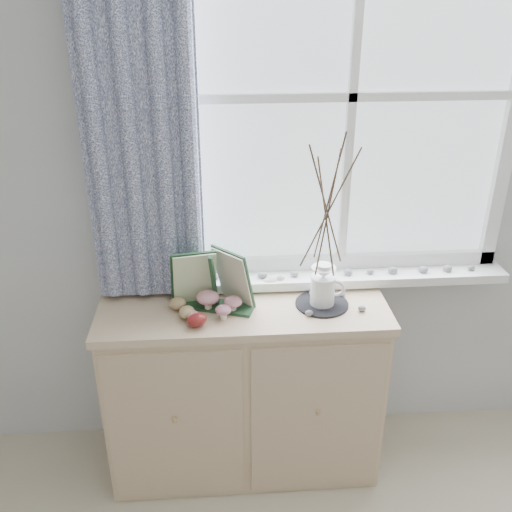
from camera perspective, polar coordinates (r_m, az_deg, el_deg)
The scene contains 9 objects.
room_shell at distance 0.63m, azimuth 21.65°, elevation -16.61°, with size 4.04×4.04×2.62m.
sideboard at distance 2.61m, azimuth -1.20°, elevation -13.03°, with size 1.20×0.45×0.85m.
botanical_book at distance 2.27m, azimuth -4.25°, elevation -2.66°, with size 0.38×0.13×0.26m, color #1E3E24, non-canonical shape.
toadstool_cluster at distance 2.29m, azimuth -4.07°, elevation -4.68°, with size 0.22×0.15×0.09m.
wooden_eggs at distance 2.28m, azimuth -6.93°, elevation -5.55°, with size 0.14×0.18×0.08m.
songbird_figurine at distance 2.46m, azimuth 1.49°, elevation -2.74°, with size 0.13×0.06×0.07m, color beige, non-canonical shape.
crocheted_doily at distance 2.39m, azimuth 6.59°, elevation -4.77°, with size 0.22×0.22×0.01m, color black.
twig_pitcher at distance 2.20m, azimuth 7.17°, elevation 4.97°, with size 0.33×0.33×0.76m.
sideboard_pebbles at distance 2.40m, azimuth 6.55°, elevation -4.34°, with size 0.33×0.23×0.02m.
Camera 1 is at (-0.25, -0.28, 2.07)m, focal length 40.00 mm.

